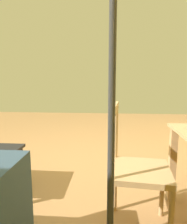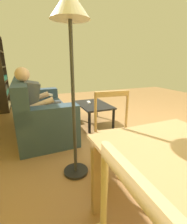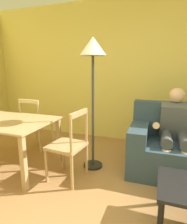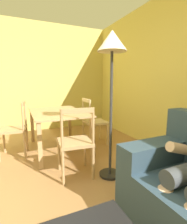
{
  "view_description": "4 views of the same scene",
  "coord_description": "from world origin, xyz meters",
  "px_view_note": "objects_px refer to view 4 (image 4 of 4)",
  "views": [
    {
      "loc": [
        -0.54,
        2.36,
        1.1
      ],
      "look_at": [
        -0.43,
        1.08,
        0.9
      ],
      "focal_mm": 32.73,
      "sensor_mm": 36.0,
      "label": 1
    },
    {
      "loc": [
        -2.1,
        1.8,
        1.24
      ],
      "look_at": [
        0.81,
        0.59,
        0.25
      ],
      "focal_mm": 25.89,
      "sensor_mm": 36.0,
      "label": 2
    },
    {
      "loc": [
        0.33,
        -1.08,
        1.41
      ],
      "look_at": [
        -0.43,
        1.08,
        0.9
      ],
      "focal_mm": 30.48,
      "sensor_mm": 36.0,
      "label": 3
    },
    {
      "loc": [
        1.27,
        0.32,
        1.22
      ],
      "look_at": [
        -0.43,
        1.08,
        0.9
      ],
      "focal_mm": 26.98,
      "sensor_mm": 36.0,
      "label": 4
    }
  ],
  "objects_px": {
    "floor_lamp": "(112,55)",
    "dining_chair_near_wall": "(94,122)",
    "dining_chair_facing_couch": "(75,142)",
    "dining_chair_by_doorway": "(15,129)",
    "dining_table": "(58,117)"
  },
  "relations": [
    {
      "from": "dining_table",
      "to": "dining_chair_facing_couch",
      "type": "distance_m",
      "value": 1.04
    },
    {
      "from": "dining_chair_near_wall",
      "to": "dining_chair_by_doorway",
      "type": "height_order",
      "value": "dining_chair_by_doorway"
    },
    {
      "from": "dining_table",
      "to": "floor_lamp",
      "type": "relative_size",
      "value": 0.76
    },
    {
      "from": "dining_chair_near_wall",
      "to": "dining_table",
      "type": "bearing_deg",
      "value": -89.95
    },
    {
      "from": "dining_chair_facing_couch",
      "to": "floor_lamp",
      "type": "height_order",
      "value": "floor_lamp"
    },
    {
      "from": "dining_chair_by_doorway",
      "to": "floor_lamp",
      "type": "relative_size",
      "value": 0.5
    },
    {
      "from": "dining_chair_near_wall",
      "to": "dining_chair_by_doorway",
      "type": "distance_m",
      "value": 1.45
    },
    {
      "from": "dining_chair_facing_couch",
      "to": "dining_chair_by_doorway",
      "type": "bearing_deg",
      "value": -144.69
    },
    {
      "from": "dining_chair_facing_couch",
      "to": "dining_chair_by_doorway",
      "type": "distance_m",
      "value": 1.25
    },
    {
      "from": "dining_table",
      "to": "dining_chair_near_wall",
      "type": "height_order",
      "value": "dining_chair_near_wall"
    },
    {
      "from": "floor_lamp",
      "to": "dining_chair_facing_couch",
      "type": "bearing_deg",
      "value": -113.39
    },
    {
      "from": "dining_chair_facing_couch",
      "to": "floor_lamp",
      "type": "xyz_separation_m",
      "value": [
        0.18,
        0.42,
        1.09
      ]
    },
    {
      "from": "floor_lamp",
      "to": "dining_chair_near_wall",
      "type": "bearing_deg",
      "value": 165.53
    },
    {
      "from": "dining_chair_facing_couch",
      "to": "dining_table",
      "type": "bearing_deg",
      "value": 179.83
    },
    {
      "from": "dining_table",
      "to": "dining_chair_facing_couch",
      "type": "height_order",
      "value": "dining_chair_facing_couch"
    }
  ]
}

